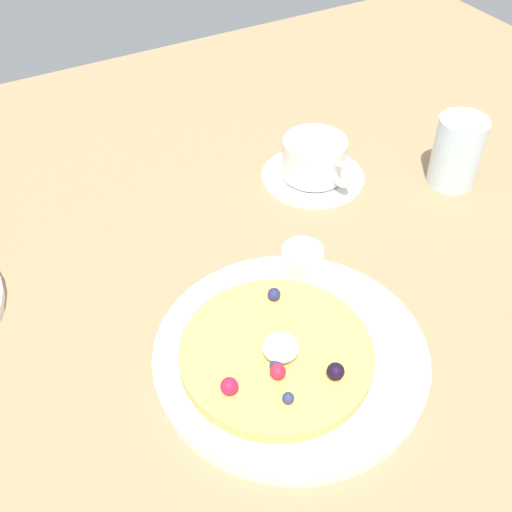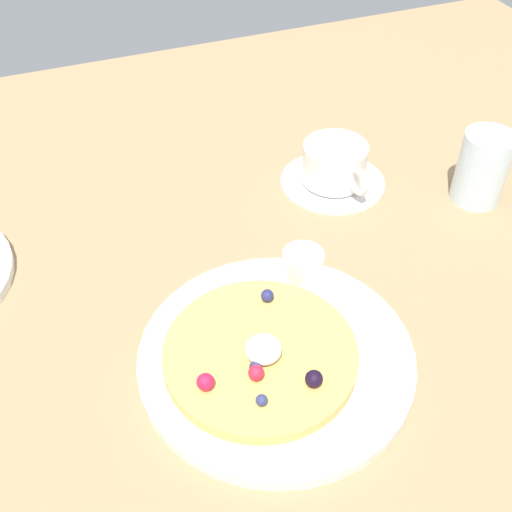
% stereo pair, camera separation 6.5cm
% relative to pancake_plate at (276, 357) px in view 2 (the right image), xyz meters
% --- Properties ---
extents(ground_plane, '(1.64, 1.22, 0.03)m').
position_rel_pancake_plate_xyz_m(ground_plane, '(-0.04, 0.10, -0.02)').
color(ground_plane, '#A18159').
extents(pancake_plate, '(0.27, 0.27, 0.01)m').
position_rel_pancake_plate_xyz_m(pancake_plate, '(0.00, 0.00, 0.00)').
color(pancake_plate, white).
rests_on(pancake_plate, ground_plane).
extents(pancake_with_berries, '(0.19, 0.19, 0.03)m').
position_rel_pancake_plate_xyz_m(pancake_with_berries, '(-0.02, -0.00, 0.01)').
color(pancake_with_berries, '#DDAF59').
rests_on(pancake_with_berries, pancake_plate).
extents(syrup_ramekin, '(0.05, 0.05, 0.03)m').
position_rel_pancake_plate_xyz_m(syrup_ramekin, '(0.07, 0.09, 0.02)').
color(syrup_ramekin, white).
rests_on(syrup_ramekin, pancake_plate).
extents(coffee_saucer, '(0.14, 0.14, 0.01)m').
position_rel_pancake_plate_xyz_m(coffee_saucer, '(0.18, 0.24, -0.00)').
color(coffee_saucer, white).
rests_on(coffee_saucer, ground_plane).
extents(coffee_cup, '(0.08, 0.11, 0.05)m').
position_rel_pancake_plate_xyz_m(coffee_cup, '(0.18, 0.24, 0.03)').
color(coffee_cup, white).
rests_on(coffee_cup, coffee_saucer).
extents(water_glass, '(0.06, 0.06, 0.09)m').
position_rel_pancake_plate_xyz_m(water_glass, '(0.34, 0.15, 0.04)').
color(water_glass, silver).
rests_on(water_glass, ground_plane).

